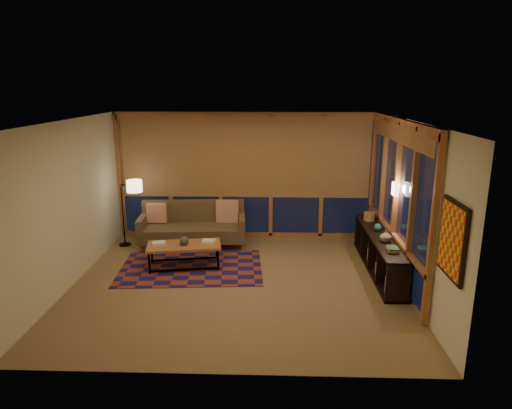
{
  "coord_description": "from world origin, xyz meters",
  "views": [
    {
      "loc": [
        0.55,
        -7.08,
        3.24
      ],
      "look_at": [
        0.28,
        0.66,
        1.2
      ],
      "focal_mm": 32.0,
      "sensor_mm": 36.0,
      "label": 1
    }
  ],
  "objects_px": {
    "sofa": "(193,225)",
    "floor_lamp": "(123,212)",
    "coffee_table": "(184,256)",
    "bookshelf": "(379,253)"
  },
  "relations": [
    {
      "from": "floor_lamp",
      "to": "bookshelf",
      "type": "relative_size",
      "value": 0.53
    },
    {
      "from": "coffee_table",
      "to": "bookshelf",
      "type": "distance_m",
      "value": 3.52
    },
    {
      "from": "sofa",
      "to": "floor_lamp",
      "type": "height_order",
      "value": "floor_lamp"
    },
    {
      "from": "sofa",
      "to": "coffee_table",
      "type": "xyz_separation_m",
      "value": [
        0.04,
        -1.16,
        -0.22
      ]
    },
    {
      "from": "coffee_table",
      "to": "floor_lamp",
      "type": "distance_m",
      "value": 1.92
    },
    {
      "from": "coffee_table",
      "to": "floor_lamp",
      "type": "height_order",
      "value": "floor_lamp"
    },
    {
      "from": "coffee_table",
      "to": "bookshelf",
      "type": "xyz_separation_m",
      "value": [
        3.52,
        -0.02,
        0.11
      ]
    },
    {
      "from": "sofa",
      "to": "floor_lamp",
      "type": "relative_size",
      "value": 1.51
    },
    {
      "from": "coffee_table",
      "to": "bookshelf",
      "type": "relative_size",
      "value": 0.49
    },
    {
      "from": "coffee_table",
      "to": "floor_lamp",
      "type": "relative_size",
      "value": 0.93
    }
  ]
}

